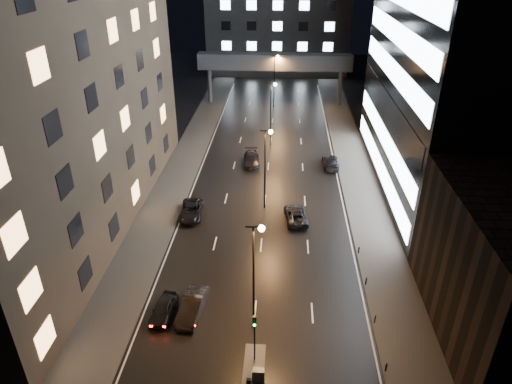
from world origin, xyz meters
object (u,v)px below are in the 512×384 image
car_toward_b (330,162)px  car_away_d (252,159)px  car_away_a (164,309)px  car_toward_a (296,215)px  car_away_c (191,210)px  car_away_b (192,307)px  utility_cabinet (258,375)px

car_toward_b → car_away_d: bearing=-1.3°
car_away_a → car_toward_a: 20.09m
car_away_d → car_away_a: bearing=-105.0°
car_away_c → car_away_d: 16.26m
car_away_a → car_away_c: (-0.71, 16.56, 0.03)m
car_away_a → car_away_c: bearing=98.1°
car_away_a → car_away_b: bearing=12.8°
car_toward_a → utility_cabinet: 22.97m
car_toward_a → car_away_d: bearing=-74.9°
car_toward_b → utility_cabinet: size_ratio=4.80×
car_toward_a → car_toward_b: 16.02m
car_away_b → car_toward_a: size_ratio=0.97×
car_away_b → car_toward_a: (9.19, 16.07, -0.10)m
car_away_d → car_away_b: bearing=-100.7°
car_away_b → car_away_c: (-3.14, 16.26, -0.07)m
car_away_d → car_toward_b: (11.50, -0.12, -0.03)m
car_away_a → car_toward_b: bearing=67.5°
car_away_c → car_toward_a: (12.34, -0.19, -0.03)m
car_away_c → car_away_d: (6.07, 15.08, 0.05)m
car_toward_a → car_toward_b: bearing=-116.2°
car_away_c → utility_cabinet: car_away_c is taller
car_away_b → car_toward_a: bearing=66.7°
car_away_d → car_toward_a: size_ratio=1.07×
utility_cabinet → car_away_c: bearing=110.9°
car_toward_b → car_away_a: bearing=61.2°
car_away_c → car_toward_a: car_away_c is taller
car_away_b → car_away_d: (2.93, 31.34, -0.02)m
car_away_a → car_away_d: bearing=86.0°
car_away_b → car_toward_b: car_away_b is taller
car_toward_a → utility_cabinet: (-3.07, -22.76, -0.01)m
car_away_a → car_toward_a: same height
car_away_a → car_toward_a: (11.63, 16.38, 0.00)m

